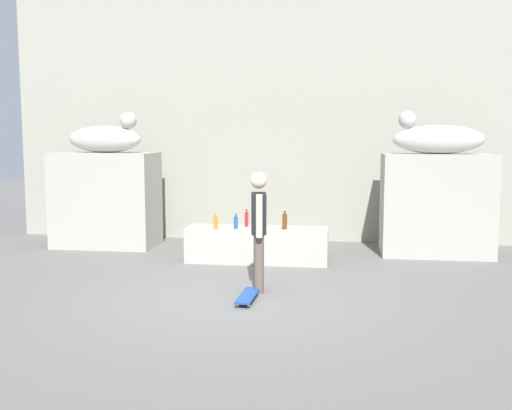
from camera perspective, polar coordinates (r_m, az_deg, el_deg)
name	(u,v)px	position (r m, az deg, el deg)	size (l,w,h in m)	color
ground_plane	(232,300)	(7.97, -2.29, -9.10)	(40.00, 40.00, 0.00)	#605E5B
facade_wall	(273,113)	(12.55, 1.66, 8.79)	(10.87, 0.60, 5.26)	gray
pedestal_left	(106,200)	(12.02, -14.15, 0.51)	(1.94, 1.10, 1.83)	#A39E93
pedestal_right	(436,205)	(11.29, 16.86, 0.04)	(1.94, 1.10, 1.83)	#A39E93
statue_reclining_left	(106,138)	(11.94, -14.17, 6.24)	(1.69, 0.91, 0.78)	#B0B2A6
statue_reclining_right	(436,138)	(11.22, 16.88, 6.14)	(1.62, 0.63, 0.78)	#B0B2A6
ledge_block	(257,245)	(10.25, 0.10, -3.82)	(2.42, 0.65, 0.60)	#A39E93
skater	(259,226)	(8.23, 0.26, -2.02)	(0.25, 0.53, 1.67)	brown
skateboard	(248,296)	(7.94, -0.79, -8.68)	(0.23, 0.81, 0.08)	navy
bottle_red	(247,219)	(10.30, -0.91, -1.33)	(0.07, 0.07, 0.32)	red
bottle_blue	(236,222)	(10.05, -1.94, -1.66)	(0.07, 0.07, 0.27)	#194C99
bottle_orange	(216,222)	(10.06, -3.88, -1.66)	(0.07, 0.07, 0.28)	orange
bottle_brown	(285,221)	(10.00, 2.77, -1.55)	(0.08, 0.08, 0.33)	#593314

